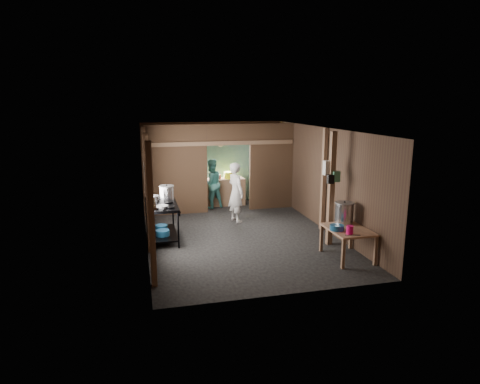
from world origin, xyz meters
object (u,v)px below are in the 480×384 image
object	(u,v)px
gas_range	(162,222)
stock_pot	(344,213)
prep_table	(347,243)
stove_pot_large	(167,193)
cook	(236,192)
pink_bucket	(350,230)
yellow_tub	(230,175)

from	to	relation	value
gas_range	stock_pot	bearing A→B (deg)	-24.44
prep_table	stock_pot	distance (m)	0.69
stove_pot_large	stock_pot	world-z (taller)	stove_pot_large
stove_pot_large	cook	size ratio (longest dim) A/B	0.22
gas_range	prep_table	bearing A→B (deg)	-30.02
pink_bucket	yellow_tub	bearing A→B (deg)	102.85
prep_table	cook	distance (m)	3.66
prep_table	yellow_tub	xyz separation A→B (m)	(-1.38, 5.15, 0.63)
stove_pot_large	cook	distance (m)	2.04
prep_table	pink_bucket	size ratio (longest dim) A/B	6.50
gas_range	yellow_tub	bearing A→B (deg)	52.21
prep_table	yellow_tub	bearing A→B (deg)	105.03
prep_table	stock_pot	xyz separation A→B (m)	(0.11, 0.41, 0.54)
gas_range	pink_bucket	xyz separation A→B (m)	(3.57, -2.46, 0.28)
gas_range	cook	size ratio (longest dim) A/B	0.92
gas_range	yellow_tub	world-z (taller)	yellow_tub
yellow_tub	gas_range	bearing A→B (deg)	-127.79
stock_pot	yellow_tub	size ratio (longest dim) A/B	1.30
prep_table	yellow_tub	distance (m)	5.37
gas_range	cook	world-z (taller)	cook
prep_table	stove_pot_large	size ratio (longest dim) A/B	3.00
gas_range	yellow_tub	xyz separation A→B (m)	(2.33, 3.00, 0.51)
stove_pot_large	yellow_tub	size ratio (longest dim) A/B	0.98
yellow_tub	cook	distance (m)	1.93
gas_range	prep_table	distance (m)	4.29
stove_pot_large	pink_bucket	size ratio (longest dim) A/B	2.17
pink_bucket	yellow_tub	xyz separation A→B (m)	(-1.25, 5.46, 0.23)
stock_pot	cook	distance (m)	3.32
cook	stock_pot	bearing A→B (deg)	-166.88
prep_table	pink_bucket	distance (m)	0.53
pink_bucket	yellow_tub	size ratio (longest dim) A/B	0.45
prep_table	cook	xyz separation A→B (m)	(-1.64, 3.23, 0.49)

